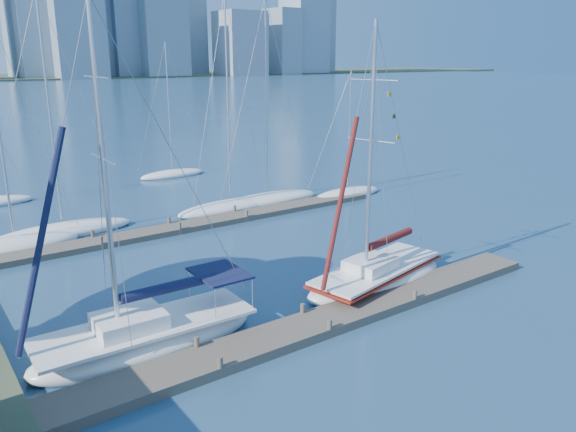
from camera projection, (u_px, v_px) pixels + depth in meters
ground at (316, 329)px, 23.37m from camera, size 700.00×700.00×0.00m
near_dock at (316, 325)px, 23.32m from camera, size 26.00×2.00×0.40m
far_dock at (189, 226)px, 36.94m from camera, size 30.00×1.80×0.36m
sailboat_navy at (146, 325)px, 21.54m from camera, size 9.05×3.10×13.52m
sailboat_maroon at (377, 266)px, 27.56m from camera, size 8.86×4.44×13.08m
bg_boat_0 at (15, 245)px, 32.77m from camera, size 7.49×3.69×14.54m
bg_boat_1 at (63, 231)px, 35.58m from camera, size 9.07×4.22×15.03m
bg_boat_3 at (231, 206)px, 41.35m from camera, size 8.73×5.50×15.48m
bg_boat_4 at (267, 200)px, 43.26m from camera, size 9.37×3.80×15.43m
bg_boat_5 at (348, 193)px, 45.56m from camera, size 6.86×4.40×10.21m
bg_boat_7 at (173, 174)px, 52.99m from camera, size 6.62×3.32×12.48m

